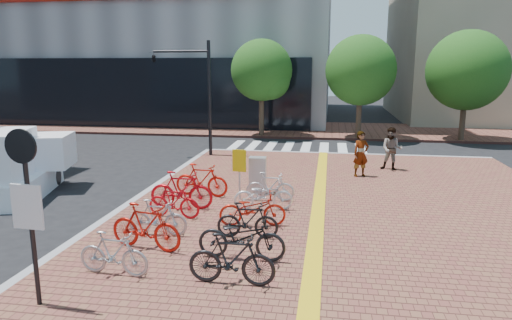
% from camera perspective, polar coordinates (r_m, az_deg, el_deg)
% --- Properties ---
extents(ground, '(120.00, 120.00, 0.00)m').
position_cam_1_polar(ground, '(11.98, -2.35, -10.08)').
color(ground, black).
rests_on(ground, ground).
extents(kerb_north, '(14.00, 0.25, 0.15)m').
position_cam_1_polar(kerb_north, '(23.32, 10.88, 0.66)').
color(kerb_north, gray).
rests_on(kerb_north, ground).
extents(far_sidewalk, '(70.00, 8.00, 0.15)m').
position_cam_1_polar(far_sidewalk, '(32.27, 5.13, 3.83)').
color(far_sidewalk, brown).
rests_on(far_sidewalk, ground).
extents(crosswalk, '(7.50, 4.00, 0.01)m').
position_cam_1_polar(crosswalk, '(25.35, 5.10, 1.54)').
color(crosswalk, silver).
rests_on(crosswalk, ground).
extents(street_trees, '(16.20, 4.60, 6.35)m').
position_cam_1_polar(street_trees, '(28.49, 15.09, 10.58)').
color(street_trees, '#38281E').
rests_on(street_trees, far_sidewalk).
extents(bike_0, '(1.60, 0.57, 0.94)m').
position_cam_1_polar(bike_0, '(10.09, -17.41, -11.10)').
color(bike_0, '#A3A3A7').
rests_on(bike_0, sidewalk).
extents(bike_1, '(1.94, 0.88, 1.13)m').
position_cam_1_polar(bike_1, '(11.19, -13.63, -8.10)').
color(bike_1, '#A8150C').
rests_on(bike_1, sidewalk).
extents(bike_2, '(1.59, 0.45, 0.95)m').
position_cam_1_polar(bike_2, '(12.04, -12.25, -7.05)').
color(bike_2, '#AEAFB3').
rests_on(bike_2, sidewalk).
extents(bike_3, '(1.62, 0.63, 0.95)m').
position_cam_1_polar(bike_3, '(13.34, -10.23, -5.13)').
color(bike_3, red).
rests_on(bike_3, sidewalk).
extents(bike_4, '(1.96, 0.61, 1.17)m').
position_cam_1_polar(bike_4, '(14.09, -9.32, -3.73)').
color(bike_4, red).
rests_on(bike_4, sidewalk).
extents(bike_5, '(1.88, 0.70, 1.11)m').
position_cam_1_polar(bike_5, '(15.35, -6.83, -2.50)').
color(bike_5, red).
rests_on(bike_5, sidewalk).
extents(bike_6, '(1.78, 0.53, 1.06)m').
position_cam_1_polar(bike_6, '(9.25, -3.08, -12.28)').
color(bike_6, black).
rests_on(bike_6, sidewalk).
extents(bike_7, '(2.02, 0.76, 1.05)m').
position_cam_1_polar(bike_7, '(10.37, -1.82, -9.60)').
color(bike_7, black).
rests_on(bike_7, sidewalk).
extents(bike_8, '(1.58, 0.52, 0.94)m').
position_cam_1_polar(bike_8, '(11.59, -1.07, -7.55)').
color(bike_8, black).
rests_on(bike_8, sidewalk).
extents(bike_9, '(1.90, 0.97, 0.95)m').
position_cam_1_polar(bike_9, '(12.45, -0.45, -6.15)').
color(bike_9, red).
rests_on(bike_9, sidewalk).
extents(bike_10, '(1.85, 0.90, 0.93)m').
position_cam_1_polar(bike_10, '(13.82, 0.92, -4.39)').
color(bike_10, silver).
rests_on(bike_10, sidewalk).
extents(bike_11, '(1.57, 0.45, 0.94)m').
position_cam_1_polar(bike_11, '(14.73, 1.78, -3.35)').
color(bike_11, silver).
rests_on(bike_11, sidewalk).
extents(pedestrian_a, '(0.78, 0.67, 1.80)m').
position_cam_1_polar(pedestrian_a, '(18.39, 12.98, 0.75)').
color(pedestrian_a, gray).
rests_on(pedestrian_a, sidewalk).
extents(pedestrian_b, '(1.02, 0.89, 1.80)m').
position_cam_1_polar(pedestrian_b, '(19.86, 16.60, 1.34)').
color(pedestrian_b, '#484B5B').
rests_on(pedestrian_b, sidewalk).
extents(utility_box, '(0.60, 0.45, 1.25)m').
position_cam_1_polar(utility_box, '(15.62, 0.21, -1.90)').
color(utility_box, silver).
rests_on(utility_box, sidewalk).
extents(yellow_sign, '(0.45, 0.12, 1.66)m').
position_cam_1_polar(yellow_sign, '(14.71, -2.11, -0.65)').
color(yellow_sign, '#B7B7BC').
rests_on(yellow_sign, sidewalk).
extents(notice_sign, '(0.60, 0.15, 3.25)m').
position_cam_1_polar(notice_sign, '(8.89, -26.71, -4.15)').
color(notice_sign, black).
rests_on(notice_sign, sidewalk).
extents(traffic_light_pole, '(2.94, 1.13, 5.48)m').
position_cam_1_polar(traffic_light_pole, '(22.61, -9.03, 10.24)').
color(traffic_light_pole, black).
rests_on(traffic_light_pole, sidewalk).
extents(box_truck, '(2.83, 4.41, 2.36)m').
position_cam_1_polar(box_truck, '(17.58, -27.73, -0.59)').
color(box_truck, white).
rests_on(box_truck, ground).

